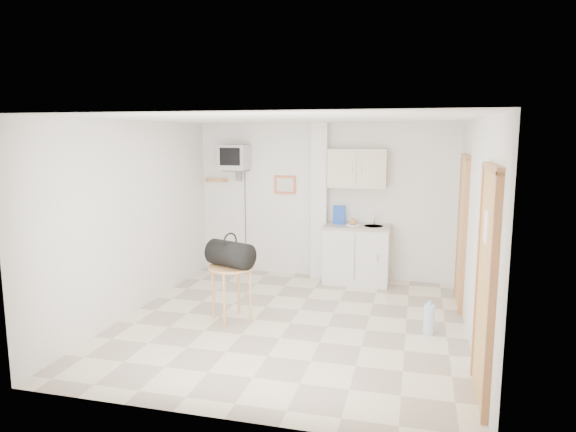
% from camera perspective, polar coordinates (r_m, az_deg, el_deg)
% --- Properties ---
extents(ground, '(4.50, 4.50, 0.00)m').
position_cam_1_polar(ground, '(6.52, 0.28, -11.80)').
color(ground, beige).
rests_on(ground, ground).
extents(room_envelope, '(4.24, 4.54, 2.55)m').
position_cam_1_polar(room_envelope, '(6.18, 2.66, 1.75)').
color(room_envelope, white).
rests_on(room_envelope, ground).
extents(kitchenette, '(1.03, 0.58, 2.10)m').
position_cam_1_polar(kitchenette, '(8.11, 7.66, -1.80)').
color(kitchenette, silver).
rests_on(kitchenette, ground).
extents(crt_television, '(0.44, 0.45, 2.15)m').
position_cam_1_polar(crt_television, '(8.47, -5.96, 6.41)').
color(crt_television, slate).
rests_on(crt_television, ground).
extents(round_table, '(0.58, 0.58, 0.70)m').
position_cam_1_polar(round_table, '(6.47, -6.32, -6.44)').
color(round_table, '#BE7E4C').
rests_on(round_table, ground).
extents(duffel_bag, '(0.66, 0.52, 0.43)m').
position_cam_1_polar(duffel_bag, '(6.37, -6.43, -4.20)').
color(duffel_bag, black).
rests_on(duffel_bag, round_table).
extents(water_bottle, '(0.13, 0.13, 0.40)m').
position_cam_1_polar(water_bottle, '(6.36, 15.39, -10.99)').
color(water_bottle, '#ABC4E1').
rests_on(water_bottle, ground).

